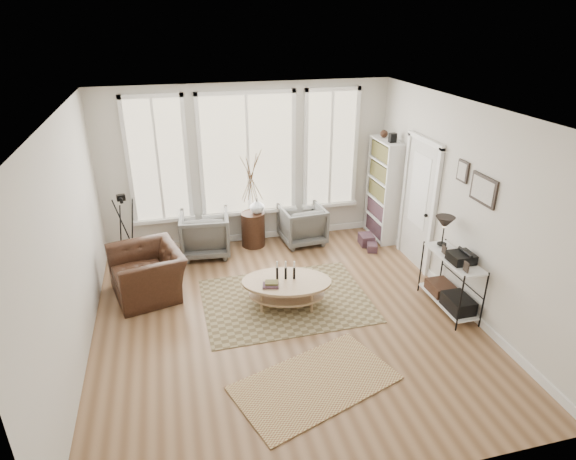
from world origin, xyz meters
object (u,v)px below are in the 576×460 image
object	(u,v)px
bookcase	(383,190)
armchair_left	(205,233)
coffee_table	(286,286)
armchair_right	(302,224)
low_shelf	(451,277)
side_table	(252,202)
accent_chair	(148,273)

from	to	relation	value
bookcase	armchair_left	world-z (taller)	bookcase
coffee_table	armchair_right	world-z (taller)	armchair_right
low_shelf	side_table	world-z (taller)	side_table
armchair_right	bookcase	bearing A→B (deg)	170.26
coffee_table	side_table	xyz separation A→B (m)	(-0.10, 2.10, 0.55)
side_table	accent_chair	bearing A→B (deg)	-145.50
armchair_left	side_table	world-z (taller)	side_table
coffee_table	side_table	distance (m)	2.17
armchair_right	side_table	size ratio (longest dim) A/B	0.44
armchair_left	side_table	distance (m)	1.01
low_shelf	armchair_right	size ratio (longest dim) A/B	1.66
bookcase	low_shelf	distance (m)	2.56
armchair_left	accent_chair	size ratio (longest dim) A/B	0.77
coffee_table	accent_chair	size ratio (longest dim) A/B	1.30
armchair_right	accent_chair	xyz separation A→B (m)	(-2.77, -1.19, 0.01)
low_shelf	accent_chair	size ratio (longest dim) A/B	1.16
low_shelf	accent_chair	xyz separation A→B (m)	(-4.23, 1.47, -0.15)
bookcase	accent_chair	distance (m)	4.45
accent_chair	bookcase	bearing A→B (deg)	89.40
bookcase	armchair_left	xyz separation A→B (m)	(-3.31, 0.10, -0.56)
accent_chair	side_table	bearing A→B (deg)	110.13
bookcase	armchair_right	distance (m)	1.64
bookcase	coffee_table	bearing A→B (deg)	-141.16
low_shelf	coffee_table	world-z (taller)	low_shelf
low_shelf	armchair_left	world-z (taller)	low_shelf
bookcase	accent_chair	size ratio (longest dim) A/B	1.84
armchair_left	side_table	bearing A→B (deg)	-166.58
low_shelf	coffee_table	xyz separation A→B (m)	(-2.27, 0.65, -0.19)
armchair_left	armchair_right	world-z (taller)	armchair_left
low_shelf	armchair_left	bearing A→B (deg)	141.14
bookcase	side_table	bearing A→B (deg)	174.71
bookcase	coffee_table	distance (m)	3.05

